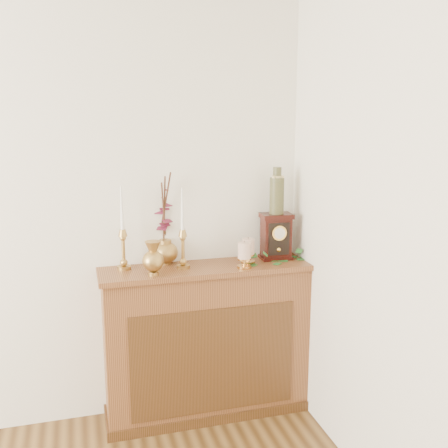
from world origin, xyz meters
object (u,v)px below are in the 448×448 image
object	(u,v)px
candlestick_left	(123,243)
mantel_clock	(276,237)
candlestick_center	(183,243)
ginger_jar	(164,222)
bud_vase	(153,259)
ceramic_vase	(277,193)

from	to	relation	value
candlestick_left	mantel_clock	bearing A→B (deg)	-1.44
candlestick_left	candlestick_center	world-z (taller)	candlestick_left
mantel_clock	ginger_jar	bearing A→B (deg)	173.29
candlestick_center	mantel_clock	distance (m)	0.59
candlestick_left	candlestick_center	bearing A→B (deg)	-12.06
candlestick_center	bud_vase	distance (m)	0.21
mantel_clock	ceramic_vase	distance (m)	0.27
ginger_jar	ceramic_vase	size ratio (longest dim) A/B	1.96
candlestick_center	candlestick_left	bearing A→B (deg)	167.94
candlestick_center	mantel_clock	world-z (taller)	candlestick_center
candlestick_center	bud_vase	world-z (taller)	candlestick_center
ceramic_vase	candlestick_left	bearing A→B (deg)	178.72
ginger_jar	ceramic_vase	xyz separation A→B (m)	(0.66, -0.11, 0.16)
bud_vase	ginger_jar	bearing A→B (deg)	66.94
ginger_jar	mantel_clock	xyz separation A→B (m)	(0.66, -0.11, -0.11)
candlestick_left	ceramic_vase	world-z (taller)	ceramic_vase
candlestick_left	candlestick_center	size ratio (longest dim) A/B	1.03
bud_vase	candlestick_center	bearing A→B (deg)	25.97
candlestick_left	ceramic_vase	size ratio (longest dim) A/B	1.70
candlestick_center	ceramic_vase	world-z (taller)	ceramic_vase
ginger_jar	ceramic_vase	bearing A→B (deg)	-9.17
candlestick_center	ceramic_vase	distance (m)	0.64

